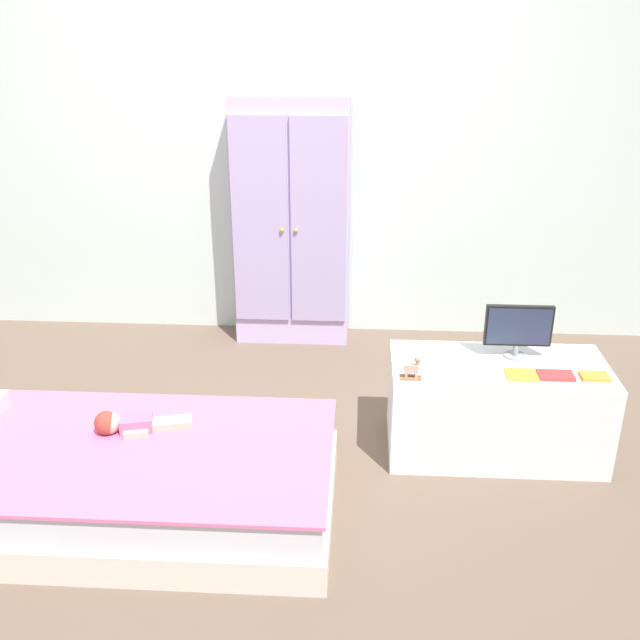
{
  "coord_description": "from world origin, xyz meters",
  "views": [
    {
      "loc": [
        0.48,
        -2.68,
        1.88
      ],
      "look_at": [
        0.3,
        0.29,
        0.6
      ],
      "focal_mm": 40.42,
      "sensor_mm": 36.0,
      "label": 1
    }
  ],
  "objects_px": {
    "tv_stand": "(495,408)",
    "tv_monitor": "(518,328)",
    "wardrobe": "(291,223)",
    "book_red": "(556,375)",
    "doll": "(125,423)",
    "rocking_horse_toy": "(413,368)",
    "book_yellow": "(521,375)",
    "bed": "(111,479)",
    "book_orange": "(595,377)"
  },
  "relations": [
    {
      "from": "tv_stand",
      "to": "tv_monitor",
      "type": "xyz_separation_m",
      "value": [
        0.08,
        0.08,
        0.36
      ]
    },
    {
      "from": "rocking_horse_toy",
      "to": "book_yellow",
      "type": "xyz_separation_m",
      "value": [
        0.47,
        0.05,
        -0.05
      ]
    },
    {
      "from": "bed",
      "to": "book_red",
      "type": "distance_m",
      "value": 1.9
    },
    {
      "from": "tv_stand",
      "to": "tv_monitor",
      "type": "relative_size",
      "value": 3.22
    },
    {
      "from": "book_yellow",
      "to": "book_red",
      "type": "xyz_separation_m",
      "value": [
        0.14,
        0.0,
        0.0
      ]
    },
    {
      "from": "tv_stand",
      "to": "book_orange",
      "type": "bearing_deg",
      "value": -15.46
    },
    {
      "from": "bed",
      "to": "book_orange",
      "type": "xyz_separation_m",
      "value": [
        1.99,
        0.43,
        0.3
      ]
    },
    {
      "from": "wardrobe",
      "to": "tv_stand",
      "type": "relative_size",
      "value": 1.52
    },
    {
      "from": "doll",
      "to": "tv_monitor",
      "type": "height_order",
      "value": "tv_monitor"
    },
    {
      "from": "tv_monitor",
      "to": "book_yellow",
      "type": "height_order",
      "value": "tv_monitor"
    },
    {
      "from": "tv_stand",
      "to": "rocking_horse_toy",
      "type": "bearing_deg",
      "value": -158.16
    },
    {
      "from": "book_red",
      "to": "book_orange",
      "type": "distance_m",
      "value": 0.16
    },
    {
      "from": "doll",
      "to": "tv_monitor",
      "type": "distance_m",
      "value": 1.74
    },
    {
      "from": "wardrobe",
      "to": "book_red",
      "type": "relative_size",
      "value": 9.55
    },
    {
      "from": "tv_monitor",
      "to": "book_orange",
      "type": "relative_size",
      "value": 2.49
    },
    {
      "from": "book_orange",
      "to": "book_yellow",
      "type": "bearing_deg",
      "value": 180.0
    },
    {
      "from": "bed",
      "to": "wardrobe",
      "type": "bearing_deg",
      "value": 71.8
    },
    {
      "from": "doll",
      "to": "wardrobe",
      "type": "distance_m",
      "value": 1.74
    },
    {
      "from": "book_yellow",
      "to": "book_orange",
      "type": "relative_size",
      "value": 1.1
    },
    {
      "from": "doll",
      "to": "tv_stand",
      "type": "xyz_separation_m",
      "value": [
        1.57,
        0.42,
        -0.12
      ]
    },
    {
      "from": "doll",
      "to": "book_yellow",
      "type": "relative_size",
      "value": 2.96
    },
    {
      "from": "doll",
      "to": "rocking_horse_toy",
      "type": "distance_m",
      "value": 1.21
    },
    {
      "from": "book_red",
      "to": "tv_stand",
      "type": "bearing_deg",
      "value": 153.98
    },
    {
      "from": "doll",
      "to": "book_orange",
      "type": "bearing_deg",
      "value": 9.14
    },
    {
      "from": "doll",
      "to": "tv_stand",
      "type": "height_order",
      "value": "tv_stand"
    },
    {
      "from": "doll",
      "to": "rocking_horse_toy",
      "type": "height_order",
      "value": "rocking_horse_toy"
    },
    {
      "from": "tv_stand",
      "to": "wardrobe",
      "type": "bearing_deg",
      "value": 131.07
    },
    {
      "from": "bed",
      "to": "book_orange",
      "type": "distance_m",
      "value": 2.06
    },
    {
      "from": "bed",
      "to": "tv_monitor",
      "type": "xyz_separation_m",
      "value": [
        1.69,
        0.62,
        0.44
      ]
    },
    {
      "from": "tv_stand",
      "to": "book_orange",
      "type": "xyz_separation_m",
      "value": [
        0.38,
        -0.11,
        0.23
      ]
    },
    {
      "from": "doll",
      "to": "tv_monitor",
      "type": "relative_size",
      "value": 1.31
    },
    {
      "from": "tv_monitor",
      "to": "wardrobe",
      "type": "bearing_deg",
      "value": 135.14
    },
    {
      "from": "doll",
      "to": "wardrobe",
      "type": "relative_size",
      "value": 0.27
    },
    {
      "from": "doll",
      "to": "book_orange",
      "type": "xyz_separation_m",
      "value": [
        1.95,
        0.31,
        0.11
      ]
    },
    {
      "from": "bed",
      "to": "book_yellow",
      "type": "distance_m",
      "value": 1.76
    },
    {
      "from": "bed",
      "to": "book_yellow",
      "type": "bearing_deg",
      "value": 14.44
    },
    {
      "from": "rocking_horse_toy",
      "to": "book_orange",
      "type": "bearing_deg",
      "value": 3.96
    },
    {
      "from": "bed",
      "to": "wardrobe",
      "type": "height_order",
      "value": "wardrobe"
    },
    {
      "from": "wardrobe",
      "to": "book_yellow",
      "type": "xyz_separation_m",
      "value": [
        1.11,
        -1.3,
        -0.29
      ]
    },
    {
      "from": "wardrobe",
      "to": "doll",
      "type": "bearing_deg",
      "value": -108.18
    },
    {
      "from": "book_yellow",
      "to": "book_orange",
      "type": "bearing_deg",
      "value": 0.0
    },
    {
      "from": "doll",
      "to": "tv_stand",
      "type": "distance_m",
      "value": 1.63
    },
    {
      "from": "book_orange",
      "to": "rocking_horse_toy",
      "type": "bearing_deg",
      "value": -176.04
    },
    {
      "from": "tv_stand",
      "to": "book_orange",
      "type": "distance_m",
      "value": 0.46
    },
    {
      "from": "tv_stand",
      "to": "rocking_horse_toy",
      "type": "xyz_separation_m",
      "value": [
        -0.4,
        -0.16,
        0.27
      ]
    },
    {
      "from": "wardrobe",
      "to": "book_red",
      "type": "xyz_separation_m",
      "value": [
        1.26,
        -1.3,
        -0.29
      ]
    },
    {
      "from": "book_red",
      "to": "tv_monitor",
      "type": "bearing_deg",
      "value": 126.43
    },
    {
      "from": "bed",
      "to": "book_red",
      "type": "bearing_deg",
      "value": 13.35
    },
    {
      "from": "wardrobe",
      "to": "tv_monitor",
      "type": "distance_m",
      "value": 1.59
    },
    {
      "from": "tv_stand",
      "to": "tv_monitor",
      "type": "height_order",
      "value": "tv_monitor"
    }
  ]
}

